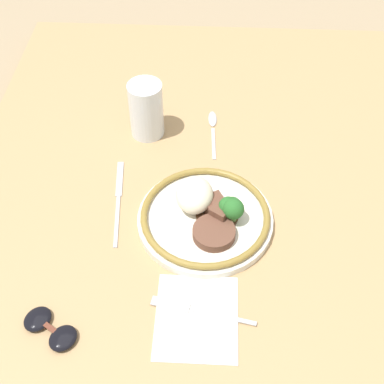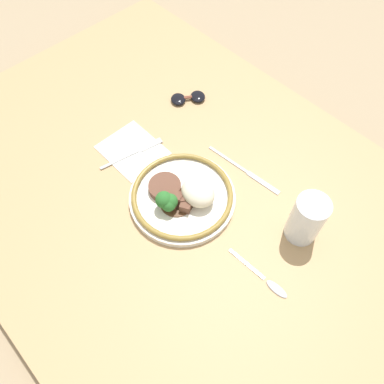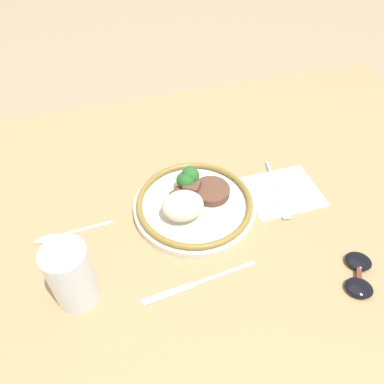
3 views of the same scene
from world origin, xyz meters
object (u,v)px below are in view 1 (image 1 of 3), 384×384
at_px(fork, 193,309).
at_px(plate, 207,214).
at_px(juice_glass, 146,112).
at_px(sunglasses, 50,328).
at_px(knife, 118,199).
at_px(spoon, 213,125).

bearing_deg(fork, plate, -83.56).
height_order(juice_glass, sunglasses, juice_glass).
height_order(fork, knife, fork).
bearing_deg(knife, spoon, -43.59).
xyz_separation_m(juice_glass, knife, (-0.19, 0.04, -0.05)).
distance_m(fork, sunglasses, 0.22).
height_order(juice_glass, spoon, juice_glass).
bearing_deg(fork, juice_glass, -63.10).
xyz_separation_m(fork, knife, (0.23, 0.15, -0.00)).
distance_m(fork, spoon, 0.44).
relative_size(juice_glass, fork, 0.71).
bearing_deg(juice_glass, knife, 169.34).
xyz_separation_m(fork, sunglasses, (-0.05, 0.21, 0.00)).
xyz_separation_m(spoon, sunglasses, (-0.49, 0.24, 0.01)).
bearing_deg(fork, knife, -44.94).
height_order(fork, sunglasses, sunglasses).
relative_size(knife, sunglasses, 2.01).
distance_m(juice_glass, sunglasses, 0.47).
xyz_separation_m(juice_glass, sunglasses, (-0.46, 0.10, -0.05)).
relative_size(plate, knife, 1.16).
distance_m(juice_glass, knife, 0.20).
bearing_deg(sunglasses, juice_glass, 20.58).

